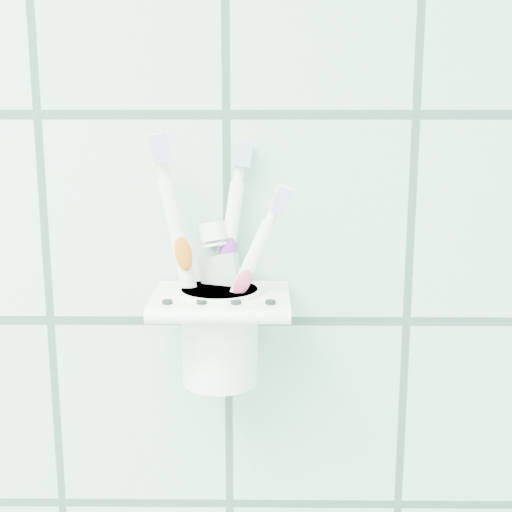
{
  "coord_description": "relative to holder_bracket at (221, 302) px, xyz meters",
  "views": [
    {
      "loc": [
        0.69,
        0.57,
        1.45
      ],
      "look_at": [
        0.68,
        1.1,
        1.33
      ],
      "focal_mm": 50.0,
      "sensor_mm": 36.0,
      "label": 1
    }
  ],
  "objects": [
    {
      "name": "cup",
      "position": [
        -0.0,
        0.0,
        -0.03
      ],
      "size": [
        0.07,
        0.07,
        0.08
      ],
      "color": "white",
      "rests_on": "holder_bracket"
    },
    {
      "name": "toothbrush_blue",
      "position": [
        -0.01,
        0.01,
        0.04
      ],
      "size": [
        0.04,
        0.04,
        0.2
      ],
      "rotation": [
        -0.13,
        0.18,
        0.22
      ],
      "color": "white",
      "rests_on": "cup"
    },
    {
      "name": "holder_bracket",
      "position": [
        0.0,
        0.0,
        0.0
      ],
      "size": [
        0.11,
        0.1,
        0.04
      ],
      "color": "white",
      "rests_on": "wall_back"
    },
    {
      "name": "toothpaste_tube",
      "position": [
        0.01,
        0.0,
        0.01
      ],
      "size": [
        0.05,
        0.04,
        0.14
      ],
      "rotation": [
        -0.14,
        -0.23,
        -0.33
      ],
      "color": "silver",
      "rests_on": "cup"
    },
    {
      "name": "toothbrush_orange",
      "position": [
        -0.02,
        0.0,
        0.03
      ],
      "size": [
        0.07,
        0.02,
        0.18
      ],
      "rotation": [
        0.12,
        0.41,
        0.11
      ],
      "color": "white",
      "rests_on": "cup"
    },
    {
      "name": "toothbrush_pink",
      "position": [
        -0.01,
        0.01,
        0.04
      ],
      "size": [
        0.05,
        0.02,
        0.21
      ],
      "rotation": [
        -0.07,
        -0.18,
        0.4
      ],
      "color": "white",
      "rests_on": "cup"
    }
  ]
}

